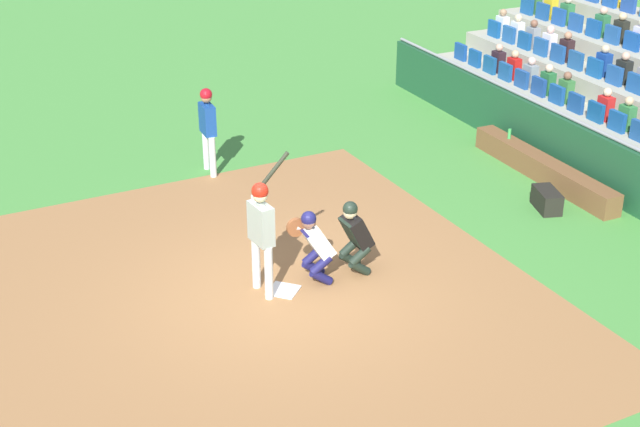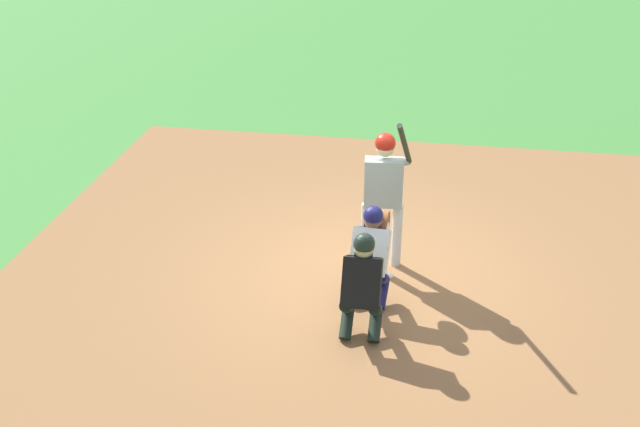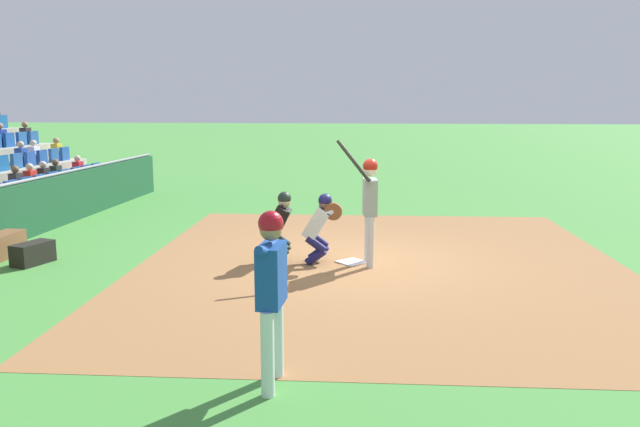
% 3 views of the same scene
% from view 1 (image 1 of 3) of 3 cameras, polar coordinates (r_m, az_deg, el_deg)
% --- Properties ---
extents(ground_plane, '(160.00, 160.00, 0.00)m').
position_cam_1_polar(ground_plane, '(14.15, -2.31, -4.88)').
color(ground_plane, '#468E3D').
extents(infield_dirt_patch, '(9.87, 8.76, 0.01)m').
position_cam_1_polar(infield_dirt_patch, '(13.99, -4.20, -5.30)').
color(infield_dirt_patch, '#986A3F').
rests_on(infield_dirt_patch, ground_plane).
extents(home_plate_marker, '(0.62, 0.62, 0.02)m').
position_cam_1_polar(home_plate_marker, '(14.14, -2.31, -4.82)').
color(home_plate_marker, white).
rests_on(home_plate_marker, infield_dirt_patch).
extents(batter_at_plate, '(0.61, 0.71, 2.18)m').
position_cam_1_polar(batter_at_plate, '(13.59, -3.70, -0.72)').
color(batter_at_plate, silver).
rests_on(batter_at_plate, ground_plane).
extents(catcher_crouching, '(0.48, 0.71, 1.25)m').
position_cam_1_polar(catcher_crouching, '(14.07, -0.39, -1.78)').
color(catcher_crouching, '#1A1A50').
rests_on(catcher_crouching, ground_plane).
extents(home_plate_umpire, '(0.47, 0.49, 1.28)m').
position_cam_1_polar(home_plate_umpire, '(14.35, 2.17, -1.25)').
color(home_plate_umpire, black).
rests_on(home_plate_umpire, ground_plane).
extents(dugout_wall, '(16.84, 0.24, 1.22)m').
position_cam_1_polar(dugout_wall, '(17.46, 18.98, 1.98)').
color(dugout_wall, '#1C4E2F').
rests_on(dugout_wall, ground_plane).
extents(dugout_bench, '(4.05, 0.40, 0.44)m').
position_cam_1_polar(dugout_bench, '(18.48, 13.79, 2.74)').
color(dugout_bench, brown).
rests_on(dugout_bench, ground_plane).
extents(water_bottle_on_bench, '(0.07, 0.07, 0.21)m').
position_cam_1_polar(water_bottle_on_bench, '(19.24, 11.77, 4.91)').
color(water_bottle_on_bench, green).
rests_on(water_bottle_on_bench, dugout_bench).
extents(equipment_duffel_bag, '(0.78, 0.55, 0.38)m').
position_cam_1_polar(equipment_duffel_bag, '(17.19, 14.01, 0.84)').
color(equipment_duffel_bag, black).
rests_on(equipment_duffel_bag, ground_plane).
extents(on_deck_batter, '(0.62, 0.24, 1.77)m').
position_cam_1_polar(on_deck_batter, '(18.08, -7.05, 5.71)').
color(on_deck_batter, silver).
rests_on(on_deck_batter, ground_plane).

